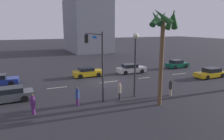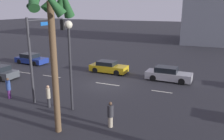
% 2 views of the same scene
% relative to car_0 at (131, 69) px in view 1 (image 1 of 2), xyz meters
% --- Properties ---
extents(ground_plane, '(220.00, 220.00, 0.00)m').
position_rel_car_0_xyz_m(ground_plane, '(5.38, 3.55, -0.66)').
color(ground_plane, '#28282D').
extents(lane_stripe_0, '(1.84, 0.14, 0.01)m').
position_rel_car_0_xyz_m(lane_stripe_0, '(-12.62, 3.55, -0.66)').
color(lane_stripe_0, silver).
rests_on(lane_stripe_0, ground_plane).
extents(lane_stripe_1, '(2.58, 0.14, 0.01)m').
position_rel_car_0_xyz_m(lane_stripe_1, '(-6.51, 3.55, -0.66)').
color(lane_stripe_1, silver).
rests_on(lane_stripe_1, ground_plane).
extents(lane_stripe_2, '(1.87, 0.14, 0.01)m').
position_rel_car_0_xyz_m(lane_stripe_2, '(-0.13, 3.55, -0.66)').
color(lane_stripe_2, silver).
rests_on(lane_stripe_2, ground_plane).
extents(lane_stripe_3, '(2.53, 0.14, 0.01)m').
position_rel_car_0_xyz_m(lane_stripe_3, '(5.22, 3.55, -0.66)').
color(lane_stripe_3, silver).
rests_on(lane_stripe_3, ground_plane).
extents(lane_stripe_4, '(2.34, 0.14, 0.01)m').
position_rel_car_0_xyz_m(lane_stripe_4, '(11.93, 3.55, -0.66)').
color(lane_stripe_4, silver).
rests_on(lane_stripe_4, ground_plane).
extents(lane_stripe_5, '(2.38, 0.14, 0.01)m').
position_rel_car_0_xyz_m(lane_stripe_5, '(15.94, 3.55, -0.66)').
color(lane_stripe_5, silver).
rests_on(lane_stripe_5, ground_plane).
extents(car_0, '(4.62, 1.91, 1.43)m').
position_rel_car_0_xyz_m(car_0, '(0.00, 0.00, 0.00)').
color(car_0, '#B7B7BC').
rests_on(car_0, ground_plane).
extents(car_1, '(4.31, 1.94, 1.32)m').
position_rel_car_0_xyz_m(car_1, '(6.93, -0.45, -0.04)').
color(car_1, gold).
rests_on(car_1, ground_plane).
extents(car_2, '(4.63, 2.04, 1.36)m').
position_rel_car_0_xyz_m(car_2, '(16.91, 6.31, -0.03)').
color(car_2, '#474C51').
rests_on(car_2, ground_plane).
extents(car_3, '(4.56, 1.91, 1.37)m').
position_rel_car_0_xyz_m(car_3, '(-8.91, 7.12, -0.03)').
color(car_3, gold).
rests_on(car_3, ground_plane).
extents(car_4, '(4.12, 2.09, 1.39)m').
position_rel_car_0_xyz_m(car_4, '(-9.56, -0.57, -0.02)').
color(car_4, '#0F5138').
rests_on(car_4, ground_plane).
extents(traffic_signal, '(0.41, 4.94, 6.61)m').
position_rel_car_0_xyz_m(traffic_signal, '(8.68, 8.46, 3.80)').
color(traffic_signal, '#38383D').
rests_on(traffic_signal, ground_plane).
extents(streetlamp, '(0.56, 0.56, 6.46)m').
position_rel_car_0_xyz_m(streetlamp, '(5.14, 9.98, 3.83)').
color(streetlamp, '#2D2D33').
rests_on(streetlamp, ground_plane).
extents(pedestrian_0, '(0.42, 0.42, 1.76)m').
position_rel_car_0_xyz_m(pedestrian_0, '(11.15, 10.14, 0.27)').
color(pedestrian_0, '#59266B').
rests_on(pedestrian_0, ground_plane).
extents(pedestrian_1, '(0.48, 0.48, 1.74)m').
position_rel_car_0_xyz_m(pedestrian_1, '(14.93, 10.55, 0.25)').
color(pedestrian_1, '#59266B').
rests_on(pedestrian_1, ground_plane).
extents(pedestrian_2, '(0.37, 0.37, 1.74)m').
position_rel_car_0_xyz_m(pedestrian_2, '(6.99, 10.30, 0.27)').
color(pedestrian_2, '#333338').
rests_on(pedestrian_2, ground_plane).
extents(pedestrian_3, '(0.48, 0.48, 1.69)m').
position_rel_car_0_xyz_m(pedestrian_3, '(1.53, 11.20, 0.22)').
color(pedestrian_3, '#B2A58C').
rests_on(pedestrian_3, ground_plane).
extents(palm_tree_0, '(2.77, 2.71, 8.64)m').
position_rel_car_0_xyz_m(palm_tree_0, '(4.21, 13.00, 6.06)').
color(palm_tree_0, brown).
rests_on(palm_tree_0, ground_plane).
extents(building_1, '(10.93, 16.49, 15.33)m').
position_rel_car_0_xyz_m(building_1, '(-2.95, -32.52, 7.00)').
color(building_1, gray).
rests_on(building_1, ground_plane).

